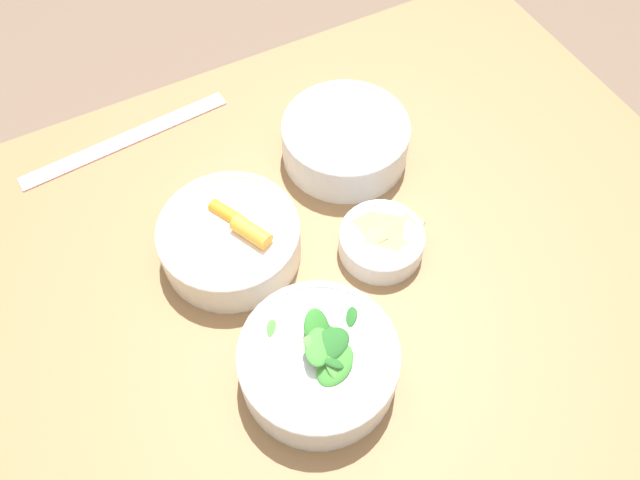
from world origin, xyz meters
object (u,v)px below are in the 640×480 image
Objects in this scene: bowl_cookies at (383,242)px; ruler at (126,140)px; bowl_carrots at (230,239)px; bowl_greens at (319,361)px; bowl_beans_hotdog at (345,141)px.

ruler is at bearing 124.88° from bowl_cookies.
bowl_cookies is 0.36× the size of ruler.
bowl_greens is (0.03, -0.21, 0.00)m from bowl_carrots.
bowl_greens is 1.57× the size of bowl_cookies.
bowl_greens is 0.20m from bowl_cookies.
bowl_carrots is 1.56× the size of bowl_cookies.
bowl_carrots is 0.21m from bowl_greens.
bowl_carrots is at bearing -75.84° from ruler.
bowl_greens reaches higher than bowl_beans_hotdog.
bowl_cookies is at bearing -102.15° from bowl_beans_hotdog.
bowl_carrots is at bearing -159.54° from bowl_beans_hotdog.
ruler is (-0.09, 0.48, -0.04)m from bowl_greens.
bowl_carrots is 0.99× the size of bowl_greens.
bowl_beans_hotdog is (0.22, 0.08, -0.00)m from bowl_carrots.
bowl_cookies is at bearing -55.12° from ruler.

